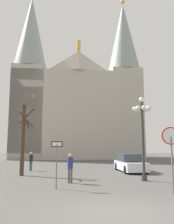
{
  "coord_description": "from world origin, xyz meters",
  "views": [
    {
      "loc": [
        -1.17,
        -7.95,
        2.14
      ],
      "look_at": [
        -0.62,
        16.78,
        5.67
      ],
      "focal_mm": 37.84,
      "sensor_mm": 36.0,
      "label": 1
    }
  ],
  "objects_px": {
    "one_way_arrow_sign": "(57,158)",
    "parked_car_near_white": "(130,163)",
    "stop_sign": "(171,146)",
    "pedestrian_walking": "(70,165)",
    "bare_tree": "(23,138)",
    "pedestrian_standing": "(31,160)",
    "cathedral": "(77,102)",
    "street_lamp": "(142,124)"
  },
  "relations": [
    {
      "from": "one_way_arrow_sign",
      "to": "parked_car_near_white",
      "type": "height_order",
      "value": "one_way_arrow_sign"
    },
    {
      "from": "one_way_arrow_sign",
      "to": "parked_car_near_white",
      "type": "relative_size",
      "value": 0.53
    },
    {
      "from": "stop_sign",
      "to": "pedestrian_walking",
      "type": "relative_size",
      "value": 1.78
    },
    {
      "from": "one_way_arrow_sign",
      "to": "pedestrian_walking",
      "type": "xyz_separation_m",
      "value": [
        0.6,
        1.82,
        -0.48
      ]
    },
    {
      "from": "bare_tree",
      "to": "pedestrian_standing",
      "type": "distance_m",
      "value": 3.66
    },
    {
      "from": "one_way_arrow_sign",
      "to": "pedestrian_standing",
      "type": "bearing_deg",
      "value": 109.87
    },
    {
      "from": "stop_sign",
      "to": "pedestrian_walking",
      "type": "bearing_deg",
      "value": 145.57
    },
    {
      "from": "cathedral",
      "to": "stop_sign",
      "type": "bearing_deg",
      "value": -80.65
    },
    {
      "from": "cathedral",
      "to": "one_way_arrow_sign",
      "type": "xyz_separation_m",
      "value": [
        -0.44,
        -28.42,
        -8.14
      ]
    },
    {
      "from": "stop_sign",
      "to": "parked_car_near_white",
      "type": "distance_m",
      "value": 9.31
    },
    {
      "from": "cathedral",
      "to": "street_lamp",
      "type": "height_order",
      "value": "cathedral"
    },
    {
      "from": "stop_sign",
      "to": "street_lamp",
      "type": "distance_m",
      "value": 4.28
    },
    {
      "from": "street_lamp",
      "to": "pedestrian_standing",
      "type": "distance_m",
      "value": 10.44
    },
    {
      "from": "one_way_arrow_sign",
      "to": "bare_tree",
      "type": "xyz_separation_m",
      "value": [
        -3.05,
        5.35,
        1.22
      ]
    },
    {
      "from": "parked_car_near_white",
      "to": "pedestrian_walking",
      "type": "height_order",
      "value": "pedestrian_walking"
    },
    {
      "from": "bare_tree",
      "to": "pedestrian_standing",
      "type": "bearing_deg",
      "value": 90.76
    },
    {
      "from": "cathedral",
      "to": "pedestrian_walking",
      "type": "bearing_deg",
      "value": -89.65
    },
    {
      "from": "bare_tree",
      "to": "pedestrian_walking",
      "type": "bearing_deg",
      "value": -44.05
    },
    {
      "from": "cathedral",
      "to": "bare_tree",
      "type": "bearing_deg",
      "value": -98.6
    },
    {
      "from": "cathedral",
      "to": "bare_tree",
      "type": "relative_size",
      "value": 5.5
    },
    {
      "from": "cathedral",
      "to": "parked_car_near_white",
      "type": "height_order",
      "value": "cathedral"
    },
    {
      "from": "cathedral",
      "to": "pedestrian_walking",
      "type": "relative_size",
      "value": 17.03
    },
    {
      "from": "stop_sign",
      "to": "bare_tree",
      "type": "xyz_separation_m",
      "value": [
        -8.4,
        6.79,
        0.61
      ]
    },
    {
      "from": "cathedral",
      "to": "bare_tree",
      "type": "distance_m",
      "value": 24.33
    },
    {
      "from": "one_way_arrow_sign",
      "to": "street_lamp",
      "type": "relative_size",
      "value": 0.45
    },
    {
      "from": "stop_sign",
      "to": "pedestrian_standing",
      "type": "xyz_separation_m",
      "value": [
        -8.44,
        9.99,
        -1.16
      ]
    },
    {
      "from": "stop_sign",
      "to": "one_way_arrow_sign",
      "type": "bearing_deg",
      "value": 164.98
    },
    {
      "from": "parked_car_near_white",
      "to": "pedestrian_walking",
      "type": "relative_size",
      "value": 2.67
    },
    {
      "from": "stop_sign",
      "to": "pedestrian_walking",
      "type": "xyz_separation_m",
      "value": [
        -4.75,
        3.26,
        -1.1
      ]
    },
    {
      "from": "cathedral",
      "to": "parked_car_near_white",
      "type": "relative_size",
      "value": 6.37
    },
    {
      "from": "one_way_arrow_sign",
      "to": "pedestrian_standing",
      "type": "relative_size",
      "value": 1.49
    },
    {
      "from": "parked_car_near_white",
      "to": "pedestrian_standing",
      "type": "height_order",
      "value": "pedestrian_standing"
    },
    {
      "from": "one_way_arrow_sign",
      "to": "street_lamp",
      "type": "xyz_separation_m",
      "value": [
        5.11,
        2.61,
        1.99
      ]
    },
    {
      "from": "stop_sign",
      "to": "one_way_arrow_sign",
      "type": "xyz_separation_m",
      "value": [
        -5.35,
        1.44,
        -0.61
      ]
    },
    {
      "from": "street_lamp",
      "to": "parked_car_near_white",
      "type": "relative_size",
      "value": 1.17
    },
    {
      "from": "one_way_arrow_sign",
      "to": "parked_car_near_white",
      "type": "xyz_separation_m",
      "value": [
        5.3,
        7.76,
        -0.81
      ]
    },
    {
      "from": "street_lamp",
      "to": "bare_tree",
      "type": "height_order",
      "value": "street_lamp"
    },
    {
      "from": "cathedral",
      "to": "bare_tree",
      "type": "height_order",
      "value": "cathedral"
    },
    {
      "from": "street_lamp",
      "to": "bare_tree",
      "type": "relative_size",
      "value": 1.01
    },
    {
      "from": "one_way_arrow_sign",
      "to": "pedestrian_walking",
      "type": "distance_m",
      "value": 1.98
    },
    {
      "from": "bare_tree",
      "to": "pedestrian_walking",
      "type": "relative_size",
      "value": 3.1
    },
    {
      "from": "stop_sign",
      "to": "street_lamp",
      "type": "bearing_deg",
      "value": 93.43
    }
  ]
}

